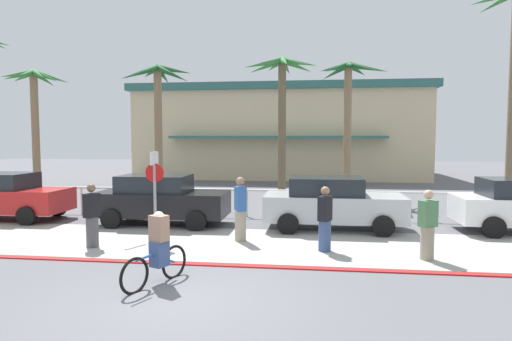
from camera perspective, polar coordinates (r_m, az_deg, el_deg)
ground_plane at (r=17.94m, az=-0.47°, el=-5.18°), size 80.00×80.00×0.00m
sidewalk_strip at (r=12.33m, az=-4.17°, el=-9.50°), size 44.00×4.00×0.02m
curb_paint at (r=10.44m, az=-6.40°, el=-12.04°), size 44.00×0.24×0.03m
building_backdrop at (r=35.33m, az=3.46°, el=4.97°), size 21.17×12.85×6.73m
rail_fence at (r=16.35m, az=-1.18°, el=-3.14°), size 26.35×0.08×1.04m
stop_sign_bike_lane at (r=12.43m, az=-13.06°, el=-1.68°), size 0.52×0.56×2.56m
palm_tree_1 at (r=24.10m, az=-26.92°, el=8.43°), size 2.89×2.97×6.27m
palm_tree_2 at (r=20.88m, az=-12.68°, el=9.47°), size 3.46×3.44×6.31m
palm_tree_3 at (r=20.21m, az=3.38°, el=10.68°), size 3.35×3.42×6.61m
palm_tree_4 at (r=21.43m, az=11.96°, el=9.80°), size 3.22×3.18×6.54m
car_red_0 at (r=18.14m, az=-29.94°, el=-2.86°), size 4.40×2.02×1.69m
car_black_1 at (r=15.19m, az=-12.30°, el=-3.67°), size 4.40×2.02×1.69m
car_silver_2 at (r=14.23m, az=9.87°, el=-4.17°), size 4.40×2.02×1.69m
cyclist_blue_0 at (r=9.15m, az=-12.69°, el=-10.06°), size 0.81×1.68×1.50m
pedestrian_0 at (r=12.45m, az=-2.04°, el=-5.34°), size 0.43×0.47×1.84m
pedestrian_1 at (r=12.55m, az=-20.58°, el=-5.83°), size 0.38×0.45×1.73m
pedestrian_2 at (r=11.48m, az=8.96°, el=-6.60°), size 0.42×0.47×1.70m
pedestrian_3 at (r=11.35m, az=21.45°, el=-6.96°), size 0.48×0.44×1.71m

